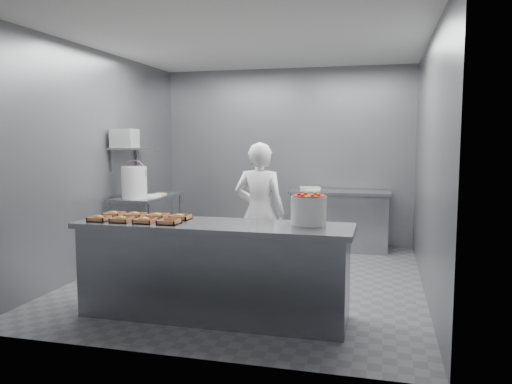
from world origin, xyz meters
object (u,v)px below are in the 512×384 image
glaze_bucket (134,182)px  appliance (125,138)px  tray_6 (158,216)px  tray_0 (99,218)px  tray_1 (122,219)px  tray_2 (145,220)px  tray_7 (180,217)px  service_counter (213,270)px  back_counter (340,220)px  tray_3 (169,222)px  prep_table (147,217)px  tray_5 (136,215)px  tray_4 (114,214)px  worker (260,213)px  strawberry_tub (309,209)px

glaze_bucket → appliance: size_ratio=1.53×
appliance → tray_6: bearing=-59.1°
tray_0 → tray_1: 0.24m
tray_2 → tray_7: 0.36m
service_counter → back_counter: bearing=74.5°
tray_0 → tray_2: 0.48m
tray_3 → prep_table: bearing=121.3°
tray_5 → tray_7: 0.48m
tray_6 → appliance: appliance is taller
tray_4 → appliance: appliance is taller
tray_6 → worker: bearing=56.0°
tray_5 → worker: (1.00, 1.12, -0.10)m
worker → tray_5: bearing=49.4°
tray_1 → strawberry_tub: size_ratio=0.58×
service_counter → tray_2: (-0.62, -0.14, 0.47)m
worker → tray_4: bearing=43.2°
prep_table → tray_5: size_ratio=6.40×
worker → appliance: bearing=-11.1°
tray_1 → tray_3: 0.48m
tray_1 → glaze_bucket: bearing=114.4°
tray_5 → glaze_bucket: bearing=118.3°
service_counter → worker: 1.32m
tray_4 → tray_7: (0.72, 0.00, 0.00)m
tray_3 → tray_4: (-0.72, 0.27, 0.00)m
back_counter → glaze_bucket: 3.11m
tray_2 → glaze_bucket: bearing=120.6°
tray_4 → tray_5: 0.24m
strawberry_tub → glaze_bucket: (-2.53, 1.45, 0.07)m
tray_6 → appliance: bearing=127.8°
tray_2 → tray_3: (0.24, 0.00, -0.00)m
prep_table → glaze_bucket: size_ratio=2.37×
strawberry_tub → tray_0: bearing=-171.7°
tray_7 → glaze_bucket: 1.95m
tray_4 → glaze_bucket: bearing=110.6°
tray_3 → service_counter: bearing=19.8°
tray_6 → prep_table: bearing=119.5°
back_counter → tray_4: tray_4 is taller
tray_7 → appliance: appliance is taller
tray_1 → worker: size_ratio=0.11×
prep_table → tray_5: bearing=-66.5°
service_counter → glaze_bucket: (-1.65, 1.60, 0.67)m
service_counter → tray_6: (-0.62, 0.14, 0.47)m
service_counter → worker: bearing=83.9°
tray_1 → tray_5: 0.27m
prep_table → tray_1: (0.79, -2.09, 0.33)m
tray_2 → tray_4: bearing=150.3°
tray_3 → tray_2: bearing=-180.0°
prep_table → tray_4: tray_4 is taller
tray_5 → tray_6: size_ratio=1.00×
worker → strawberry_tub: 1.35m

